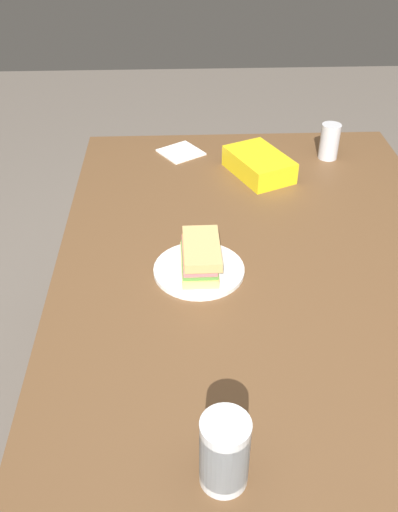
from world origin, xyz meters
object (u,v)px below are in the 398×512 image
(sandwich, at_px, (200,256))
(soda_can_silver, at_px, (330,141))
(dining_table, at_px, (268,304))
(chip_bag, at_px, (259,164))
(paper_plate, at_px, (199,270))
(plastic_cup_stack, at_px, (224,452))

(sandwich, bearing_deg, soda_can_silver, 143.14)
(dining_table, distance_m, sandwich, 0.22)
(chip_bag, height_order, soda_can_silver, soda_can_silver)
(paper_plate, height_order, sandwich, sandwich)
(sandwich, bearing_deg, chip_bag, 157.41)
(soda_can_silver, bearing_deg, dining_table, -24.01)
(dining_table, relative_size, plastic_cup_stack, 11.81)
(chip_bag, bearing_deg, plastic_cup_stack, -35.08)
(paper_plate, bearing_deg, sandwich, 27.15)
(dining_table, relative_size, soda_can_silver, 14.42)
(dining_table, height_order, chip_bag, chip_bag)
(paper_plate, xyz_separation_m, plastic_cup_stack, (0.58, 0.02, 0.07))
(sandwich, height_order, chip_bag, sandwich)
(sandwich, xyz_separation_m, soda_can_silver, (-0.63, 0.47, 0.01))
(dining_table, xyz_separation_m, plastic_cup_stack, (0.54, -0.16, 0.15))
(sandwich, distance_m, plastic_cup_stack, 0.58)
(dining_table, relative_size, chip_bag, 7.65)
(plastic_cup_stack, distance_m, soda_can_silver, 1.29)
(chip_bag, height_order, plastic_cup_stack, plastic_cup_stack)
(chip_bag, relative_size, plastic_cup_stack, 1.54)
(paper_plate, xyz_separation_m, soda_can_silver, (-0.63, 0.48, 0.06))
(dining_table, bearing_deg, chip_bag, 175.68)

